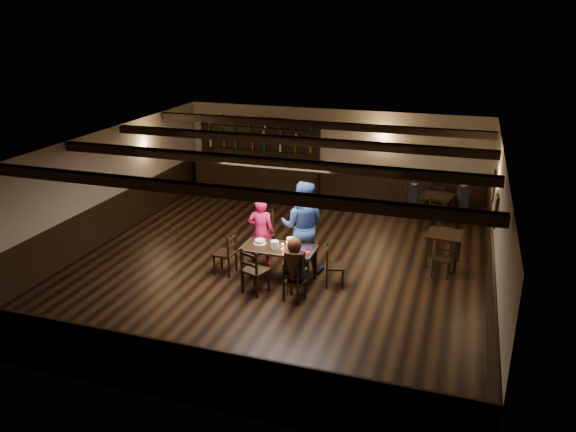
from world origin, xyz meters
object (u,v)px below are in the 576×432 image
(chair_near_left, at_px, (253,268))
(bar_counter, at_px, (257,171))
(man_blue, at_px, (303,226))
(chair_near_right, at_px, (293,280))
(cake, at_px, (260,242))
(dining_table, at_px, (279,251))
(woman_pink, at_px, (261,232))

(chair_near_left, bearing_deg, bar_counter, 110.04)
(man_blue, bearing_deg, bar_counter, -65.33)
(chair_near_right, height_order, cake, cake)
(dining_table, relative_size, woman_pink, 0.97)
(woman_pink, bearing_deg, dining_table, 125.21)
(cake, distance_m, bar_counter, 5.85)
(chair_near_left, xyz_separation_m, bar_counter, (-2.28, 6.24, 0.16))
(chair_near_right, height_order, bar_counter, bar_counter)
(chair_near_right, distance_m, cake, 1.37)
(chair_near_left, height_order, man_blue, man_blue)
(dining_table, height_order, man_blue, man_blue)
(dining_table, height_order, chair_near_right, chair_near_right)
(woman_pink, xyz_separation_m, cake, (0.18, -0.55, 0.01))
(cake, bearing_deg, bar_counter, 111.42)
(chair_near_right, bearing_deg, cake, 139.00)
(cake, xyz_separation_m, bar_counter, (-2.14, 5.45, -0.07))
(chair_near_left, height_order, woman_pink, woman_pink)
(woman_pink, distance_m, bar_counter, 5.28)
(chair_near_right, bearing_deg, man_blue, 99.48)
(cake, bearing_deg, woman_pink, 108.24)
(dining_table, height_order, woman_pink, woman_pink)
(chair_near_left, xyz_separation_m, cake, (-0.14, 0.79, 0.23))
(dining_table, xyz_separation_m, man_blue, (0.31, 0.68, 0.34))
(chair_near_left, relative_size, man_blue, 0.48)
(cake, bearing_deg, chair_near_left, -80.04)
(man_blue, xyz_separation_m, bar_counter, (-2.89, 4.84, -0.28))
(dining_table, distance_m, cake, 0.47)
(chair_near_left, bearing_deg, dining_table, 67.05)
(man_blue, distance_m, bar_counter, 5.64)
(bar_counter, bearing_deg, man_blue, -59.13)
(chair_near_left, distance_m, chair_near_right, 0.87)
(woman_pink, bearing_deg, chair_near_left, 92.98)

